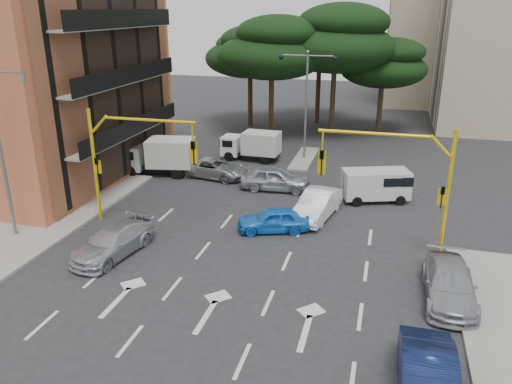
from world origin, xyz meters
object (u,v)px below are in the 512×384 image
car_silver_cross_b (275,178)px  van_white (375,185)px  signal_mast_left (124,152)px  box_truck_a (158,157)px  car_silver_cross_a (215,168)px  car_silver_parked (449,284)px  car_white_hatch (317,205)px  street_lamp_center (307,86)px  car_navy_parked (428,383)px  car_blue_compact (273,220)px  car_silver_wagon (113,242)px  signal_mast_right (406,174)px  box_truck_b (251,146)px  street_lamp_left (3,145)px

car_silver_cross_b → van_white: (6.07, -0.32, 0.21)m
signal_mast_left → box_truck_a: size_ratio=1.19×
car_silver_cross_a → car_silver_parked: car_silver_parked is taller
car_silver_cross_a → box_truck_a: (-3.93, -0.31, 0.61)m
van_white → car_white_hatch: bearing=-60.4°
car_silver_cross_a → van_white: (10.53, -1.63, 0.32)m
street_lamp_center → car_navy_parked: bearing=-72.0°
car_blue_compact → car_silver_wagon: size_ratio=0.80×
car_silver_parked → box_truck_a: 21.07m
signal_mast_right → car_blue_compact: size_ratio=1.66×
car_silver_parked → car_white_hatch: bearing=131.8°
street_lamp_center → car_white_hatch: (2.54, -10.65, -4.70)m
car_silver_parked → box_truck_b: bearing=127.0°
car_silver_cross_a → box_truck_a: size_ratio=0.90×
car_white_hatch → car_blue_compact: 3.01m
van_white → car_silver_cross_b: bearing=-112.2°
street_lamp_center → van_white: 10.17m
signal_mast_right → car_silver_wagon: signal_mast_right is taller
car_silver_cross_b → car_navy_parked: 18.32m
car_blue_compact → car_silver_parked: bearing=42.3°
car_silver_cross_b → car_silver_parked: 13.96m
street_lamp_left → car_silver_cross_b: (10.68, 10.00, -3.99)m
car_silver_wagon → car_silver_parked: bearing=10.1°
car_white_hatch → car_blue_compact: (-1.88, -2.35, -0.11)m
box_truck_b → van_white: bearing=-121.5°
van_white → car_silver_cross_a: bearing=-118.0°
street_lamp_left → street_lamp_center: 20.42m
car_blue_compact → car_silver_cross_b: bearing=173.1°
box_truck_b → street_lamp_center: bearing=-71.5°
car_silver_cross_a → signal_mast_right: bearing=-116.4°
car_silver_cross_b → box_truck_b: 6.72m
car_white_hatch → car_silver_parked: bearing=-36.5°
signal_mast_left → street_lamp_center: size_ratio=0.77×
car_blue_compact → car_navy_parked: (6.93, -10.38, 0.12)m
signal_mast_left → car_navy_parked: signal_mast_left is taller
car_blue_compact → car_silver_wagon: car_silver_wagon is taller
box_truck_b → car_navy_parked: bearing=-150.5°
car_silver_cross_a → van_white: size_ratio=1.19×
street_lamp_left → box_truck_a: street_lamp_left is taller
car_navy_parked → box_truck_b: (-11.41, 22.28, 0.34)m
signal_mast_right → car_silver_wagon: bearing=-164.7°
signal_mast_left → car_silver_cross_a: signal_mast_left is taller
car_navy_parked → car_silver_wagon: bearing=155.1°
car_white_hatch → car_silver_wagon: (-8.35, -6.81, -0.07)m
signal_mast_left → car_silver_cross_a: size_ratio=1.33×
car_white_hatch → box_truck_b: 11.47m
car_silver_cross_a → car_silver_parked: (13.77, -11.72, 0.04)m
street_lamp_left → box_truck_a: (2.29, 11.00, -3.49)m
street_lamp_left → car_white_hatch: (13.84, 6.35, -4.00)m
car_silver_cross_a → car_silver_parked: 18.08m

